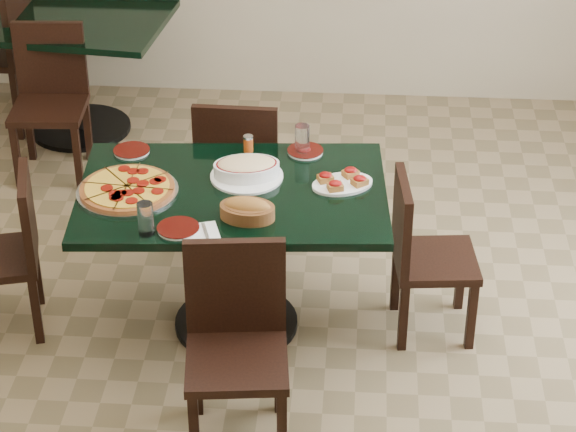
# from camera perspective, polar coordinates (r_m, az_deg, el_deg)

# --- Properties ---
(floor) EXTENTS (5.50, 5.50, 0.00)m
(floor) POSITION_cam_1_polar(r_m,az_deg,el_deg) (5.28, -1.06, -6.56)
(floor) COLOR olive
(floor) RESTS_ON ground
(main_table) EXTENTS (1.43, 0.97, 0.75)m
(main_table) POSITION_cam_1_polar(r_m,az_deg,el_deg) (5.09, -2.79, -0.43)
(main_table) COLOR black
(main_table) RESTS_ON floor
(back_table) EXTENTS (1.23, 0.95, 0.75)m
(back_table) POSITION_cam_1_polar(r_m,az_deg,el_deg) (7.03, -10.86, 8.13)
(back_table) COLOR black
(back_table) RESTS_ON floor
(chair_far) EXTENTS (0.43, 0.43, 0.89)m
(chair_far) POSITION_cam_1_polar(r_m,az_deg,el_deg) (5.68, -2.50, 2.44)
(chair_far) COLOR black
(chair_far) RESTS_ON floor
(chair_near) EXTENTS (0.45, 0.45, 0.87)m
(chair_near) POSITION_cam_1_polar(r_m,az_deg,el_deg) (4.55, -2.64, -6.06)
(chair_near) COLOR black
(chair_near) RESTS_ON floor
(chair_right) EXTENTS (0.41, 0.41, 0.80)m
(chair_right) POSITION_cam_1_polar(r_m,az_deg,el_deg) (5.17, 6.76, -1.73)
(chair_right) COLOR black
(chair_right) RESTS_ON floor
(chair_left) EXTENTS (0.46, 0.46, 0.80)m
(chair_left) POSITION_cam_1_polar(r_m,az_deg,el_deg) (5.31, -13.90, -1.51)
(chair_left) COLOR black
(chair_left) RESTS_ON floor
(back_chair_near) EXTENTS (0.43, 0.43, 0.88)m
(back_chair_near) POSITION_cam_1_polar(r_m,az_deg,el_deg) (6.63, -11.99, 6.17)
(back_chair_near) COLOR black
(back_chair_near) RESTS_ON floor
(back_chair_left) EXTENTS (0.47, 0.47, 0.99)m
(back_chair_left) POSITION_cam_1_polar(r_m,az_deg,el_deg) (7.19, -14.26, 8.55)
(back_chair_left) COLOR black
(back_chair_left) RESTS_ON floor
(pepperoni_pizza) EXTENTS (0.45, 0.45, 0.04)m
(pepperoni_pizza) POSITION_cam_1_polar(r_m,az_deg,el_deg) (5.01, -8.17, 1.38)
(pepperoni_pizza) COLOR silver
(pepperoni_pizza) RESTS_ON main_table
(lasagna_casserole) EXTENTS (0.33, 0.33, 0.09)m
(lasagna_casserole) POSITION_cam_1_polar(r_m,az_deg,el_deg) (5.06, -2.12, 2.42)
(lasagna_casserole) COLOR white
(lasagna_casserole) RESTS_ON main_table
(bread_basket) EXTENTS (0.26, 0.19, 0.10)m
(bread_basket) POSITION_cam_1_polar(r_m,az_deg,el_deg) (4.77, -2.08, 0.32)
(bread_basket) COLOR brown
(bread_basket) RESTS_ON main_table
(bruschetta_platter) EXTENTS (0.34, 0.29, 0.05)m
(bruschetta_platter) POSITION_cam_1_polar(r_m,az_deg,el_deg) (5.01, 2.78, 1.79)
(bruschetta_platter) COLOR white
(bruschetta_platter) RESTS_ON main_table
(side_plate_near) EXTENTS (0.18, 0.18, 0.02)m
(side_plate_near) POSITION_cam_1_polar(r_m,az_deg,el_deg) (4.72, -5.60, -0.63)
(side_plate_near) COLOR white
(side_plate_near) RESTS_ON main_table
(side_plate_far_r) EXTENTS (0.17, 0.17, 0.03)m
(side_plate_far_r) POSITION_cam_1_polar(r_m,az_deg,el_deg) (5.29, 0.88, 3.33)
(side_plate_far_r) COLOR white
(side_plate_far_r) RESTS_ON main_table
(side_plate_far_l) EXTENTS (0.17, 0.17, 0.02)m
(side_plate_far_l) POSITION_cam_1_polar(r_m,az_deg,el_deg) (5.34, -7.95, 3.31)
(side_plate_far_l) COLOR white
(side_plate_far_l) RESTS_ON main_table
(napkin_setting) EXTENTS (0.18, 0.18, 0.01)m
(napkin_setting) POSITION_cam_1_polar(r_m,az_deg,el_deg) (4.70, -4.43, -0.83)
(napkin_setting) COLOR white
(napkin_setting) RESTS_ON main_table
(water_glass_a) EXTENTS (0.07, 0.07, 0.15)m
(water_glass_a) POSITION_cam_1_polar(r_m,az_deg,el_deg) (5.24, 0.73, 3.89)
(water_glass_a) COLOR white
(water_glass_a) RESTS_ON main_table
(water_glass_b) EXTENTS (0.07, 0.07, 0.14)m
(water_glass_b) POSITION_cam_1_polar(r_m,az_deg,el_deg) (4.68, -7.25, -0.13)
(water_glass_b) COLOR white
(water_glass_b) RESTS_ON main_table
(pepper_shaker) EXTENTS (0.05, 0.05, 0.08)m
(pepper_shaker) POSITION_cam_1_polar(r_m,az_deg,el_deg) (5.28, -2.03, 3.71)
(pepper_shaker) COLOR #D15A16
(pepper_shaker) RESTS_ON main_table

